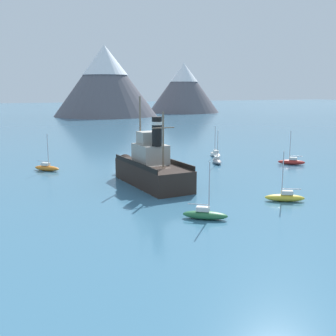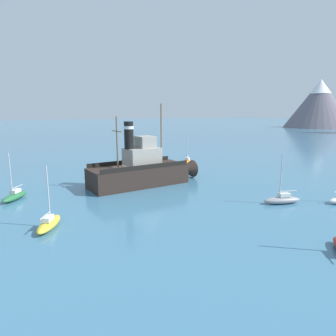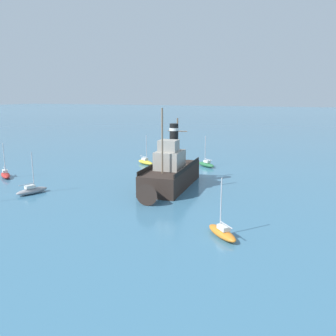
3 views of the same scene
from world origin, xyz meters
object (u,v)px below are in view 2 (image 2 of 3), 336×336
sailboat_orange (187,161)px  sailboat_grey (282,199)px  old_tugboat (143,170)px  sailboat_green (15,196)px  sailboat_yellow (49,223)px

sailboat_orange → sailboat_grey: 24.00m
old_tugboat → sailboat_orange: old_tugboat is taller
sailboat_green → sailboat_yellow: bearing=11.2°
old_tugboat → sailboat_yellow: size_ratio=2.98×
old_tugboat → sailboat_grey: bearing=32.2°
old_tugboat → sailboat_grey: size_ratio=2.98×
sailboat_grey → sailboat_yellow: same height
sailboat_green → sailboat_grey: bearing=57.9°
sailboat_grey → sailboat_orange: bearing=170.0°
sailboat_yellow → sailboat_green: same height
sailboat_orange → sailboat_yellow: size_ratio=1.00×
sailboat_yellow → sailboat_green: 10.03m
old_tugboat → sailboat_green: old_tugboat is taller
sailboat_orange → sailboat_grey: size_ratio=1.00×
sailboat_grey → sailboat_yellow: size_ratio=1.00×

